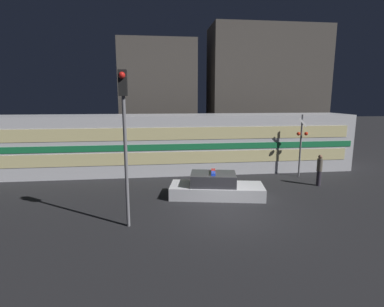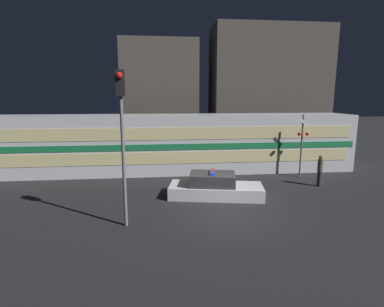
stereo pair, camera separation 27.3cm
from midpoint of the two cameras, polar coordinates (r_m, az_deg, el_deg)
name	(u,v)px [view 1 (the left image)]	position (r m, az deg, el deg)	size (l,w,h in m)	color
ground_plane	(229,214)	(13.03, 6.54, -11.29)	(120.00, 120.00, 0.00)	black
train	(173,143)	(19.77, -3.95, 1.94)	(23.58, 3.05, 3.74)	silver
police_car	(216,187)	(14.92, 4.01, -6.44)	(4.81, 2.55, 1.31)	silver
pedestrian	(319,170)	(17.97, 22.69, -2.89)	(0.30, 0.30, 1.75)	#2D2833
crossing_signal_near	(301,141)	(19.40, 19.70, 2.22)	(0.71, 0.29, 3.84)	slate
traffic_light_corner	(124,121)	(11.08, -13.47, 6.03)	(0.30, 0.46, 5.80)	slate
building_left	(158,98)	(28.19, -6.78, 10.43)	(6.41, 6.90, 9.56)	#47423D
building_center	(266,90)	(28.75, 13.62, 11.62)	(10.33, 4.18, 10.97)	#47423D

